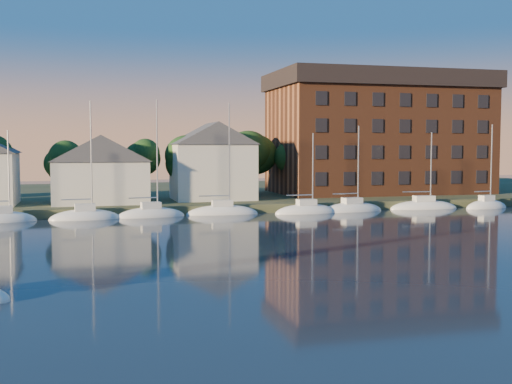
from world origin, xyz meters
name	(u,v)px	position (x,y,z in m)	size (l,w,h in m)	color
ground	(315,359)	(0.00, 0.00, 0.00)	(260.00, 260.00, 0.00)	black
shoreline_land	(139,199)	(0.00, 75.00, 0.00)	(160.00, 50.00, 2.00)	#383F25
wooden_dock	(156,214)	(0.00, 52.00, 0.00)	(120.00, 3.00, 1.00)	brown
clubhouse_centre	(100,168)	(-6.00, 57.00, 5.13)	(11.55, 8.40, 8.08)	silver
clubhouse_east	(212,160)	(8.00, 59.00, 6.00)	(10.50, 8.40, 9.80)	silver
condo_block	(378,133)	(34.00, 64.95, 9.79)	(31.00, 17.00, 17.40)	brown
tree_line	(161,151)	(2.00, 63.00, 7.18)	(93.40, 5.40, 8.90)	#3C251B
moored_fleet	(159,216)	(0.00, 49.00, 0.10)	(87.50, 2.40, 12.05)	white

